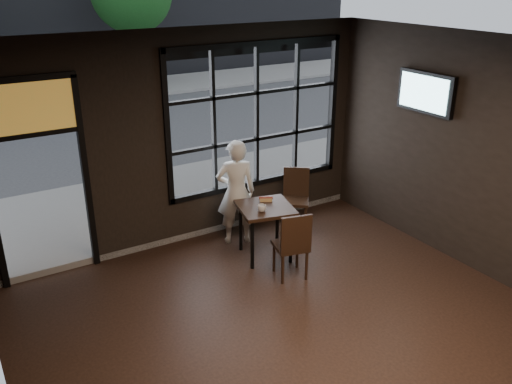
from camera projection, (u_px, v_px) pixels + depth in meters
floor at (331, 367)px, 5.76m from camera, size 6.00×7.00×0.02m
ceiling at (351, 59)px, 4.54m from camera, size 6.00×7.00×0.02m
window_frame at (257, 116)px, 8.42m from camera, size 3.06×0.12×2.28m
stained_transom at (27, 107)px, 6.62m from camera, size 1.20×0.06×0.70m
street_asphalt at (1, 63)px, 24.73m from camera, size 60.00×41.00×0.04m
cafe_table at (265, 231)px, 7.84m from camera, size 0.89×0.89×0.80m
chair_near at (291, 244)px, 7.29m from camera, size 0.51×0.51×0.98m
chair_window at (296, 199)px, 8.73m from camera, size 0.58×0.58×0.96m
man at (236, 192)px, 8.12m from camera, size 0.69×0.57×1.63m
hotdog at (266, 199)px, 7.85m from camera, size 0.21×0.17×0.06m
cup at (262, 208)px, 7.50m from camera, size 0.15×0.15×0.10m
tv at (426, 93)px, 7.66m from camera, size 0.11×0.99×0.58m
navy_car at (41, 91)px, 14.96m from camera, size 4.44×1.77×1.44m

